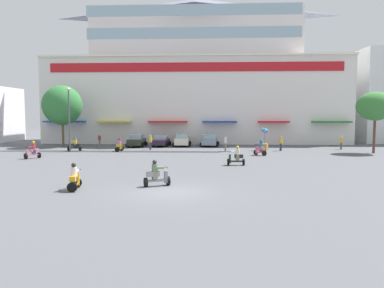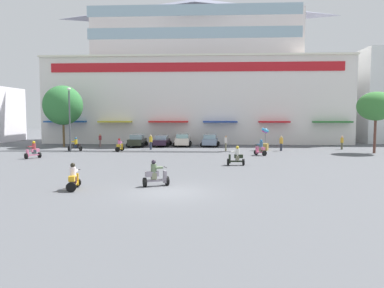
# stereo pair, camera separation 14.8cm
# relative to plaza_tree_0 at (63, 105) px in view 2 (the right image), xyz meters

# --- Properties ---
(ground_plane) EXTENTS (128.00, 128.00, 0.00)m
(ground_plane) POSITION_rel_plaza_tree_0_xyz_m (16.21, -12.70, -5.16)
(ground_plane) COLOR #53555A
(colonial_building) EXTENTS (42.26, 16.24, 21.05)m
(colonial_building) POSITION_rel_plaza_tree_0_xyz_m (16.21, 10.20, 4.23)
(colonial_building) COLOR white
(colonial_building) RESTS_ON ground
(plaza_tree_0) EXTENTS (4.88, 4.47, 7.60)m
(plaza_tree_0) POSITION_rel_plaza_tree_0_xyz_m (0.00, 0.00, 0.00)
(plaza_tree_0) COLOR brown
(plaza_tree_0) RESTS_ON ground
(plaza_tree_1) EXTENTS (3.84, 3.38, 6.38)m
(plaza_tree_1) POSITION_rel_plaza_tree_0_xyz_m (35.41, -5.62, -0.29)
(plaza_tree_1) COLOR brown
(plaza_tree_1) RESTS_ON ground
(parked_car_0) EXTENTS (2.35, 4.10, 1.52)m
(parked_car_0) POSITION_rel_plaza_tree_0_xyz_m (9.12, 0.67, -4.39)
(parked_car_0) COLOR #262B20
(parked_car_0) RESTS_ON ground
(parked_car_1) EXTENTS (2.31, 4.21, 1.39)m
(parked_car_1) POSITION_rel_plaza_tree_0_xyz_m (12.15, 1.28, -4.45)
(parked_car_1) COLOR #2C1C30
(parked_car_1) RESTS_ON ground
(parked_car_2) EXTENTS (2.42, 4.41, 1.54)m
(parked_car_2) POSITION_rel_plaza_tree_0_xyz_m (14.74, 1.66, -4.37)
(parked_car_2) COLOR beige
(parked_car_2) RESTS_ON ground
(parked_car_3) EXTENTS (2.52, 3.90, 1.50)m
(parked_car_3) POSITION_rel_plaza_tree_0_xyz_m (18.25, 1.51, -4.40)
(parked_car_3) COLOR gray
(parked_car_3) RESTS_ON ground
(scooter_rider_0) EXTENTS (1.53, 1.06, 1.49)m
(scooter_rider_0) POSITION_rel_plaza_tree_0_xyz_m (15.27, -24.16, -4.54)
(scooter_rider_0) COLOR black
(scooter_rider_0) RESTS_ON ground
(scooter_rider_1) EXTENTS (1.19, 1.35, 1.57)m
(scooter_rider_1) POSITION_rel_plaza_tree_0_xyz_m (23.24, -8.42, -4.51)
(scooter_rider_1) COLOR black
(scooter_rider_1) RESTS_ON ground
(scooter_rider_2) EXTENTS (0.72, 1.39, 1.44)m
(scooter_rider_2) POSITION_rel_plaza_tree_0_xyz_m (8.38, -5.19, -4.56)
(scooter_rider_2) COLOR black
(scooter_rider_2) RESTS_ON ground
(scooter_rider_4) EXTENTS (1.37, 0.55, 1.55)m
(scooter_rider_4) POSITION_rel_plaza_tree_0_xyz_m (20.36, -15.52, -4.52)
(scooter_rider_4) COLOR black
(scooter_rider_4) RESTS_ON ground
(scooter_rider_5) EXTENTS (1.47, 0.59, 1.51)m
(scooter_rider_5) POSITION_rel_plaza_tree_0_xyz_m (3.35, -5.00, -4.55)
(scooter_rider_5) COLOR black
(scooter_rider_5) RESTS_ON ground
(scooter_rider_6) EXTENTS (0.74, 1.46, 1.47)m
(scooter_rider_6) POSITION_rel_plaza_tree_0_xyz_m (11.04, -25.37, -4.56)
(scooter_rider_6) COLOR black
(scooter_rider_6) RESTS_ON ground
(scooter_rider_7) EXTENTS (1.26, 1.43, 1.60)m
(scooter_rider_7) POSITION_rel_plaza_tree_0_xyz_m (2.06, -11.95, -4.50)
(scooter_rider_7) COLOR black
(scooter_rider_7) RESTS_ON ground
(pedestrian_0) EXTENTS (0.40, 0.40, 1.62)m
(pedestrian_0) POSITION_rel_plaza_tree_0_xyz_m (4.52, 0.27, -4.23)
(pedestrian_0) COLOR #81635F
(pedestrian_0) RESTS_ON ground
(pedestrian_1) EXTENTS (0.44, 0.44, 1.71)m
(pedestrian_1) POSITION_rel_plaza_tree_0_xyz_m (11.48, -3.21, -4.19)
(pedestrian_1) COLOR #2E354A
(pedestrian_1) RESTS_ON ground
(pedestrian_2) EXTENTS (0.54, 0.54, 1.66)m
(pedestrian_2) POSITION_rel_plaza_tree_0_xyz_m (26.14, -3.78, -4.22)
(pedestrian_2) COLOR #2E313F
(pedestrian_2) RESTS_ON ground
(pedestrian_3) EXTENTS (0.49, 0.49, 1.58)m
(pedestrian_3) POSITION_rel_plaza_tree_0_xyz_m (33.42, -1.84, -4.26)
(pedestrian_3) COLOR #51523C
(pedestrian_3) RESTS_ON ground
(pedestrian_4) EXTENTS (0.43, 0.43, 1.71)m
(pedestrian_4) POSITION_rel_plaza_tree_0_xyz_m (20.00, -4.35, -4.17)
(pedestrian_4) COLOR #787458
(pedestrian_4) RESTS_ON ground
(streetlamp_near) EXTENTS (0.40, 0.40, 6.87)m
(streetlamp_near) POSITION_rel_plaza_tree_0_xyz_m (3.23, -6.07, -1.16)
(streetlamp_near) COLOR #474C51
(streetlamp_near) RESTS_ON ground
(balloon_vendor_cart) EXTENTS (0.89, 1.06, 2.54)m
(balloon_vendor_cart) POSITION_rel_plaza_tree_0_xyz_m (24.46, -3.18, -4.03)
(balloon_vendor_cart) COLOR olive
(balloon_vendor_cart) RESTS_ON ground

